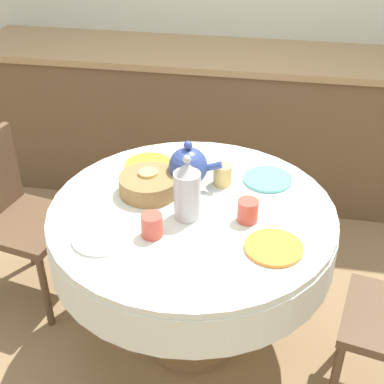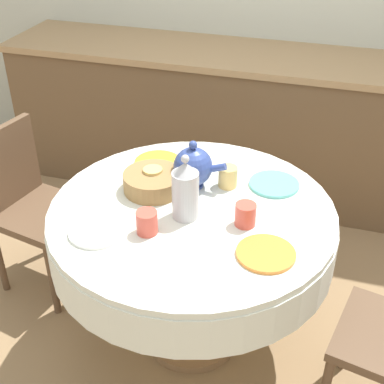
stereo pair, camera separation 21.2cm
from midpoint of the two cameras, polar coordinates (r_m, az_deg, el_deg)
name	(u,v)px [view 2 (the right image)]	position (r m, az deg, el deg)	size (l,w,h in m)	color
ground_plane	(192,336)	(2.67, 2.36, -15.24)	(12.00, 12.00, 0.00)	#8E704C
kitchen_counter	(256,125)	(3.52, 8.55, 7.07)	(3.24, 0.64, 0.94)	brown
dining_table	(192,234)	(2.24, 2.72, -4.55)	(1.18, 1.18, 0.75)	olive
chair_right	(29,201)	(2.77, -14.88, -0.97)	(0.47, 0.47, 0.87)	brown
plate_near_left	(97,231)	(2.05, -7.21, -4.28)	(0.22, 0.22, 0.01)	white
cup_near_left	(147,222)	(2.01, -1.83, -3.36)	(0.08, 0.08, 0.09)	#CC4C3D
plate_near_right	(266,254)	(1.96, 10.99, -6.59)	(0.22, 0.22, 0.01)	orange
cup_near_right	(245,215)	(2.07, 8.65, -2.50)	(0.08, 0.08, 0.09)	#CC4C3D
plate_far_left	(158,162)	(2.47, -1.21, 3.09)	(0.22, 0.22, 0.01)	yellow
cup_far_left	(153,178)	(2.28, -1.53, 1.41)	(0.08, 0.08, 0.09)	#DBB766
plate_far_right	(274,184)	(2.35, 11.32, 0.75)	(0.22, 0.22, 0.01)	#60BCB7
cup_far_right	(228,177)	(2.30, 6.49, 1.56)	(0.08, 0.08, 0.09)	#DBB766
coffee_carafe	(185,190)	(2.06, 2.24, 0.07)	(0.11, 0.11, 0.28)	#B2B2B7
teapot	(193,167)	(2.26, 2.83, 2.64)	(0.23, 0.17, 0.22)	#33478E
bread_basket	(153,182)	(2.26, -1.50, 1.02)	(0.25, 0.25, 0.08)	olive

